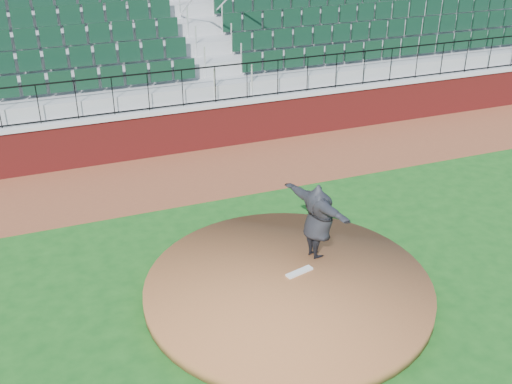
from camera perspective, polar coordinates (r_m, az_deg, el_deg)
ground at (r=11.65m, az=2.67°, el=-8.86°), size 90.00×90.00×0.00m
warning_track at (r=16.06m, az=-4.99°, el=1.78°), size 34.00×3.20×0.01m
field_wall at (r=17.25m, az=-6.59°, el=5.68°), size 34.00×0.35×1.20m
wall_cap at (r=17.03m, az=-6.70°, el=7.72°), size 34.00×0.45×0.10m
wall_railing at (r=16.85m, az=-6.80°, el=9.48°), size 34.00×0.05×1.00m
seating_stands at (r=19.28m, az=-9.02°, el=13.12°), size 34.00×5.10×4.60m
concourse_wall at (r=21.87m, az=-10.81°, el=15.82°), size 34.00×0.50×5.50m
pitchers_mound at (r=11.44m, az=2.98°, el=-8.86°), size 5.24×5.24×0.25m
pitching_rubber at (r=11.63m, az=4.03°, el=-7.36°), size 0.57×0.27×0.04m
pitcher at (r=11.76m, az=5.72°, el=-2.67°), size 0.90×1.97×1.55m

